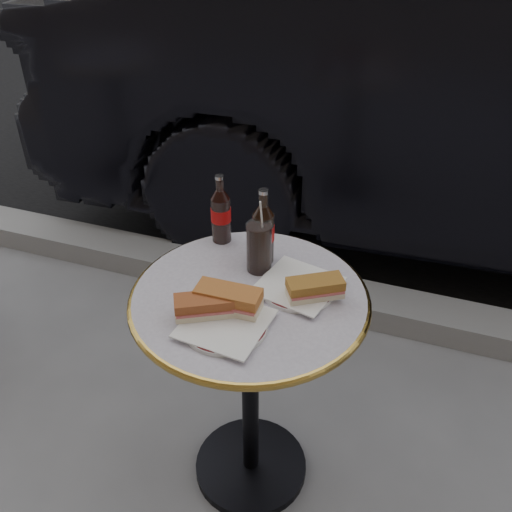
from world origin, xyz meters
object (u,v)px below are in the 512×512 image
(plate_right, at_px, (298,287))
(bistro_table, at_px, (250,392))
(plate_left, at_px, (225,326))
(cola_glass, at_px, (259,247))
(cola_bottle_left, at_px, (221,209))
(cola_bottle_right, at_px, (263,226))

(plate_right, bearing_deg, bistro_table, -149.92)
(plate_left, xyz_separation_m, cola_glass, (-0.00, 0.25, 0.07))
(plate_right, bearing_deg, cola_glass, 158.33)
(plate_right, xyz_separation_m, cola_glass, (-0.12, 0.05, 0.07))
(plate_left, distance_m, cola_glass, 0.26)
(cola_bottle_left, bearing_deg, plate_right, -28.72)
(plate_right, distance_m, cola_bottle_right, 0.19)
(cola_bottle_left, distance_m, cola_glass, 0.18)
(plate_left, xyz_separation_m, cola_bottle_left, (-0.15, 0.35, 0.10))
(cola_bottle_left, bearing_deg, bistro_table, -52.51)
(cola_bottle_left, height_order, cola_bottle_right, cola_bottle_right)
(plate_right, distance_m, cola_bottle_left, 0.33)
(plate_left, distance_m, cola_bottle_right, 0.31)
(plate_left, distance_m, plate_right, 0.23)
(plate_left, height_order, plate_right, same)
(plate_left, height_order, cola_bottle_left, cola_bottle_left)
(bistro_table, height_order, plate_right, plate_right)
(plate_right, xyz_separation_m, cola_bottle_left, (-0.27, 0.15, 0.10))
(bistro_table, xyz_separation_m, plate_right, (0.11, 0.06, 0.37))
(cola_bottle_left, bearing_deg, cola_glass, -33.90)
(bistro_table, height_order, cola_glass, cola_glass)
(plate_right, bearing_deg, plate_left, -121.17)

